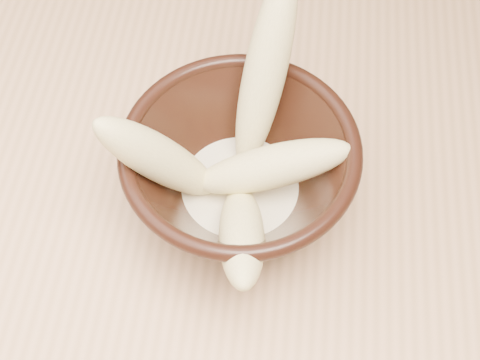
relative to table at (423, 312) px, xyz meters
name	(u,v)px	position (x,y,z in m)	size (l,w,h in m)	color
table	(423,312)	(0.00, 0.00, 0.00)	(1.20, 0.80, 0.75)	tan
bowl	(240,174)	(-0.18, 0.05, 0.14)	(0.19, 0.19, 0.10)	black
milk_puddle	(240,190)	(-0.18, 0.05, 0.11)	(0.11, 0.11, 0.01)	beige
banana_upright	(265,72)	(-0.17, 0.12, 0.19)	(0.04, 0.04, 0.18)	#D2C57C
banana_left	(159,159)	(-0.24, 0.03, 0.18)	(0.04, 0.04, 0.14)	#D2C57C
banana_across	(272,167)	(-0.16, 0.05, 0.16)	(0.04, 0.04, 0.13)	#D2C57C
banana_front	(242,234)	(-0.17, -0.01, 0.15)	(0.04, 0.04, 0.13)	#D2C57C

